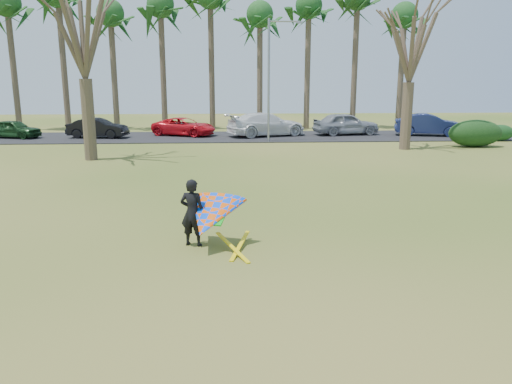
{
  "coord_description": "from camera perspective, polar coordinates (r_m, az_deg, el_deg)",
  "views": [
    {
      "loc": [
        -0.79,
        -11.63,
        4.22
      ],
      "look_at": [
        0.0,
        2.0,
        1.1
      ],
      "focal_mm": 35.0,
      "sensor_mm": 36.0,
      "label": 1
    }
  ],
  "objects": [
    {
      "name": "car_4",
      "position": [
        38.41,
        10.24,
        7.7
      ],
      "size": [
        5.13,
        2.7,
        1.66
      ],
      "primitive_type": "imported",
      "rotation": [
        0.0,
        0.0,
        1.73
      ],
      "color": "#8F929B",
      "rests_on": "parking_strip"
    },
    {
      "name": "palm_7",
      "position": [
        43.53,
        6.06,
        20.23
      ],
      "size": [
        4.84,
        4.84,
        11.54
      ],
      "color": "brown",
      "rests_on": "ground"
    },
    {
      "name": "ground",
      "position": [
        12.4,
        0.54,
        -7.03
      ],
      "size": [
        100.0,
        100.0,
        0.0
      ],
      "primitive_type": "plane",
      "color": "#2A5312",
      "rests_on": "ground"
    },
    {
      "name": "bare_tree_right",
      "position": [
        31.62,
        17.38,
        16.57
      ],
      "size": [
        6.27,
        6.27,
        9.21
      ],
      "color": "#4B3B2D",
      "rests_on": "ground"
    },
    {
      "name": "palm_6",
      "position": [
        43.01,
        0.45,
        19.47
      ],
      "size": [
        4.84,
        4.84,
        10.84
      ],
      "color": "#473A2A",
      "rests_on": "ground"
    },
    {
      "name": "palm_3",
      "position": [
        43.9,
        -16.31,
        18.85
      ],
      "size": [
        4.84,
        4.84,
        10.84
      ],
      "color": "brown",
      "rests_on": "ground"
    },
    {
      "name": "car_5",
      "position": [
        39.38,
        19.13,
        7.28
      ],
      "size": [
        5.15,
        2.96,
        1.6
      ],
      "primitive_type": "imported",
      "rotation": [
        0.0,
        0.0,
        1.29
      ],
      "color": "navy",
      "rests_on": "parking_strip"
    },
    {
      "name": "car_2",
      "position": [
        37.67,
        -8.22,
        7.4
      ],
      "size": [
        5.2,
        3.91,
        1.31
      ],
      "primitive_type": "imported",
      "rotation": [
        0.0,
        0.0,
        1.15
      ],
      "color": "red",
      "rests_on": "parking_strip"
    },
    {
      "name": "palm_1",
      "position": [
        46.32,
        -26.58,
        18.56
      ],
      "size": [
        4.84,
        4.84,
        11.54
      ],
      "color": "brown",
      "rests_on": "ground"
    },
    {
      "name": "car_0",
      "position": [
        39.69,
        -25.91,
        6.51
      ],
      "size": [
        4.05,
        2.55,
        1.28
      ],
      "primitive_type": "imported",
      "rotation": [
        0.0,
        0.0,
        1.28
      ],
      "color": "#163918",
      "rests_on": "parking_strip"
    },
    {
      "name": "palm_9",
      "position": [
        45.4,
        16.61,
        18.62
      ],
      "size": [
        4.84,
        4.84,
        10.84
      ],
      "color": "brown",
      "rests_on": "ground"
    },
    {
      "name": "bare_tree_left",
      "position": [
        27.72,
        -19.33,
        17.76
      ],
      "size": [
        6.6,
        6.6,
        9.7
      ],
      "color": "#483C2B",
      "rests_on": "ground"
    },
    {
      "name": "hedge_near",
      "position": [
        34.31,
        23.77,
        6.16
      ],
      "size": [
        3.43,
        1.55,
        1.71
      ],
      "primitive_type": "ellipsoid",
      "color": "black",
      "rests_on": "ground"
    },
    {
      "name": "car_3",
      "position": [
        37.01,
        1.19,
        7.74
      ],
      "size": [
        6.31,
        4.24,
        1.7
      ],
      "primitive_type": "imported",
      "rotation": [
        0.0,
        0.0,
        1.92
      ],
      "color": "white",
      "rests_on": "parking_strip"
    },
    {
      "name": "kite_flyer",
      "position": [
        12.6,
        -5.53,
        -2.71
      ],
      "size": [
        2.13,
        2.39,
        2.02
      ],
      "color": "black",
      "rests_on": "ground"
    },
    {
      "name": "parking_strip",
      "position": [
        36.88,
        -2.08,
        6.34
      ],
      "size": [
        46.0,
        7.0,
        0.06
      ],
      "primitive_type": "cube",
      "color": "black",
      "rests_on": "ground"
    },
    {
      "name": "palm_4",
      "position": [
        43.32,
        -10.87,
        20.12
      ],
      "size": [
        4.84,
        4.84,
        11.54
      ],
      "color": "brown",
      "rests_on": "ground"
    },
    {
      "name": "car_1",
      "position": [
        37.61,
        -17.64,
        6.99
      ],
      "size": [
        4.39,
        2.09,
        1.39
      ],
      "primitive_type": "imported",
      "rotation": [
        0.0,
        0.0,
        1.42
      ],
      "color": "black",
      "rests_on": "parking_strip"
    },
    {
      "name": "hedge_far",
      "position": [
        38.35,
        26.08,
        6.09
      ],
      "size": [
        2.02,
        0.95,
        1.12
      ],
      "primitive_type": "ellipsoid",
      "color": "#143818",
      "rests_on": "ground"
    },
    {
      "name": "streetlight",
      "position": [
        33.76,
        1.74,
        13.28
      ],
      "size": [
        2.28,
        0.18,
        8.0
      ],
      "color": "gray",
      "rests_on": "ground"
    }
  ]
}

